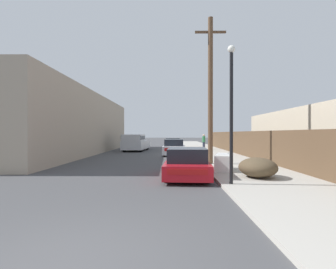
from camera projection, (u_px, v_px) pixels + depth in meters
ground_plane at (67, 269)px, 3.61m from camera, size 220.00×220.00×0.00m
sidewalk_curb at (207, 151)px, 27.07m from camera, size 4.20×63.00×0.12m
discarded_fridge at (224, 162)px, 12.51m from camera, size 1.16×1.94×0.79m
parked_sports_car_red at (187, 164)px, 11.18m from camera, size 2.08×4.41×1.26m
car_parked_mid at (174, 148)px, 22.64m from camera, size 2.00×4.57×1.37m
car_parked_far at (172, 144)px, 30.79m from camera, size 2.02×4.33×1.31m
pickup_truck at (136, 143)px, 27.90m from camera, size 2.54×5.68×1.76m
utility_pole at (210, 88)px, 15.20m from camera, size 1.80×0.28×8.49m
street_lamp at (231, 104)px, 9.07m from camera, size 0.26×0.26×4.81m
brush_pile at (258, 167)px, 10.48m from camera, size 1.49×1.74×0.79m
wooden_fence at (242, 143)px, 21.00m from camera, size 0.08×35.26×1.91m
building_left_block at (63, 124)px, 24.32m from camera, size 7.00×24.94×5.45m
building_right_house at (330, 135)px, 17.78m from camera, size 6.00×15.27×3.52m
pedestrian at (204, 142)px, 29.01m from camera, size 0.34×0.34×1.66m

